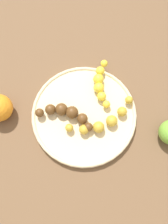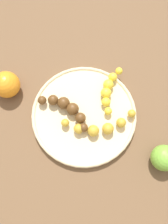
# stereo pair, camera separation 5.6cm
# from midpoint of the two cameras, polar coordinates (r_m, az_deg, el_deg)

# --- Properties ---
(ground_plane) EXTENTS (2.40, 2.40, 0.00)m
(ground_plane) POSITION_cam_midpoint_polar(r_m,az_deg,el_deg) (0.65, 2.42, -1.35)
(ground_plane) COLOR brown
(fruit_bowl) EXTENTS (0.29, 0.29, 0.02)m
(fruit_bowl) POSITION_cam_midpoint_polar(r_m,az_deg,el_deg) (0.64, 2.46, -1.05)
(fruit_bowl) COLOR beige
(fruit_bowl) RESTS_ON ground_plane
(banana_spotted) EXTENTS (0.16, 0.14, 0.03)m
(banana_spotted) POSITION_cam_midpoint_polar(r_m,az_deg,el_deg) (0.61, 6.63, -3.98)
(banana_spotted) COLOR gold
(banana_spotted) RESTS_ON fruit_bowl
(banana_yellow) EXTENTS (0.06, 0.14, 0.03)m
(banana_yellow) POSITION_cam_midpoint_polar(r_m,az_deg,el_deg) (0.65, 8.72, 5.31)
(banana_yellow) COLOR yellow
(banana_yellow) RESTS_ON fruit_bowl
(banana_overripe) EXTENTS (0.16, 0.06, 0.03)m
(banana_overripe) POSITION_cam_midpoint_polar(r_m,az_deg,el_deg) (0.62, -1.88, 0.60)
(banana_overripe) COLOR #593819
(banana_overripe) RESTS_ON fruit_bowl
(orange_fruit) EXTENTS (0.08, 0.08, 0.08)m
(orange_fruit) POSITION_cam_midpoint_polar(r_m,az_deg,el_deg) (0.67, -16.62, 6.26)
(orange_fruit) COLOR orange
(orange_fruit) RESTS_ON ground_plane
(apple_green) EXTENTS (0.07, 0.07, 0.07)m
(apple_green) POSITION_cam_midpoint_polar(r_m,az_deg,el_deg) (0.64, 21.65, -11.30)
(apple_green) COLOR #72B238
(apple_green) RESTS_ON ground_plane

